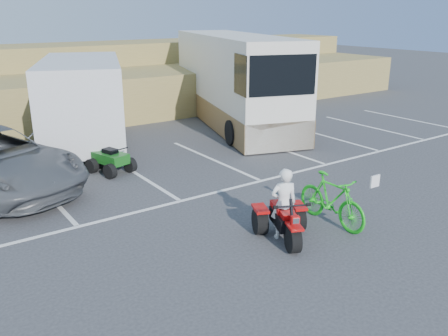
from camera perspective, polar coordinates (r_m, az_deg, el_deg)
ground at (r=10.53m, az=1.34°, el=-8.07°), size 100.00×100.00×0.00m
parking_stripes at (r=14.13m, az=-5.58°, el=-1.11°), size 28.00×5.16×0.01m
grass_embankment at (r=23.97m, az=-21.37°, el=9.25°), size 40.00×8.50×3.10m
red_trike_atv at (r=10.39m, az=7.27°, el=-8.61°), size 1.66×1.86×0.99m
rider at (r=10.19m, az=7.18°, el=-4.28°), size 0.68×0.58×1.58m
green_dirt_bike at (r=11.10m, az=12.82°, el=-3.74°), size 0.59×1.99×1.19m
cargo_trailer at (r=18.00m, az=-16.60°, el=7.91°), size 4.84×7.11×3.08m
rv_motorhome at (r=20.92m, az=1.15°, el=9.86°), size 5.64×10.63×3.72m
quad_atv_blue at (r=14.63m, az=-23.11°, el=-1.88°), size 1.29×1.58×0.93m
quad_atv_green at (r=14.90m, az=-13.36°, el=-0.51°), size 1.29×1.50×0.84m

